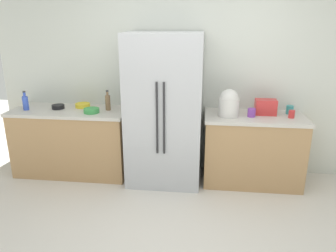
# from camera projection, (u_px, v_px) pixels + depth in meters

# --- Properties ---
(ground_plane) EXTENTS (10.23, 10.23, 0.00)m
(ground_plane) POSITION_uv_depth(u_px,v_px,m) (173.00, 242.00, 3.09)
(ground_plane) COLOR beige
(kitchen_back_panel) EXTENTS (5.11, 0.10, 2.95)m
(kitchen_back_panel) POSITION_uv_depth(u_px,v_px,m) (187.00, 62.00, 4.25)
(kitchen_back_panel) COLOR silver
(kitchen_back_panel) RESTS_ON ground_plane
(counter_left) EXTENTS (1.51, 0.65, 0.88)m
(counter_left) POSITION_uv_depth(u_px,v_px,m) (73.00, 141.00, 4.39)
(counter_left) COLOR tan
(counter_left) RESTS_ON ground_plane
(counter_right) EXTENTS (1.22, 0.65, 0.88)m
(counter_right) POSITION_uv_depth(u_px,v_px,m) (252.00, 149.00, 4.13)
(counter_right) COLOR tan
(counter_right) RESTS_ON ground_plane
(refrigerator) EXTENTS (0.91, 0.74, 1.87)m
(refrigerator) POSITION_uv_depth(u_px,v_px,m) (165.00, 110.00, 4.04)
(refrigerator) COLOR #B2B5BA
(refrigerator) RESTS_ON ground_plane
(toaster) EXTENTS (0.25, 0.15, 0.19)m
(toaster) POSITION_uv_depth(u_px,v_px,m) (266.00, 107.00, 4.00)
(toaster) COLOR red
(toaster) RESTS_ON counter_right
(rice_cooker) EXTENTS (0.25, 0.25, 0.33)m
(rice_cooker) POSITION_uv_depth(u_px,v_px,m) (229.00, 103.00, 3.92)
(rice_cooker) COLOR silver
(rice_cooker) RESTS_ON counter_right
(bottle_a) EXTENTS (0.07, 0.07, 0.26)m
(bottle_a) POSITION_uv_depth(u_px,v_px,m) (108.00, 102.00, 4.20)
(bottle_a) COLOR brown
(bottle_a) RESTS_ON counter_left
(bottle_b) EXTENTS (0.07, 0.07, 0.25)m
(bottle_b) POSITION_uv_depth(u_px,v_px,m) (25.00, 102.00, 4.20)
(bottle_b) COLOR blue
(bottle_b) RESTS_ON counter_left
(cup_a) EXTENTS (0.09, 0.09, 0.10)m
(cup_a) POSITION_uv_depth(u_px,v_px,m) (252.00, 113.00, 3.92)
(cup_a) COLOR purple
(cup_a) RESTS_ON counter_right
(cup_b) EXTENTS (0.07, 0.07, 0.09)m
(cup_b) POSITION_uv_depth(u_px,v_px,m) (292.00, 114.00, 3.88)
(cup_b) COLOR red
(cup_b) RESTS_ON counter_right
(cup_c) EXTENTS (0.09, 0.09, 0.10)m
(cup_c) POSITION_uv_depth(u_px,v_px,m) (290.00, 110.00, 4.04)
(cup_c) COLOR teal
(cup_c) RESTS_ON counter_right
(bowl_a) EXTENTS (0.19, 0.19, 0.05)m
(bowl_a) POSITION_uv_depth(u_px,v_px,m) (83.00, 105.00, 4.35)
(bowl_a) COLOR yellow
(bowl_a) RESTS_ON counter_left
(bowl_b) EXTENTS (0.16, 0.16, 0.05)m
(bowl_b) POSITION_uv_depth(u_px,v_px,m) (58.00, 107.00, 4.28)
(bowl_b) COLOR black
(bowl_b) RESTS_ON counter_left
(bowl_c) EXTENTS (0.20, 0.20, 0.06)m
(bowl_c) POSITION_uv_depth(u_px,v_px,m) (91.00, 111.00, 4.09)
(bowl_c) COLOR green
(bowl_c) RESTS_ON counter_left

